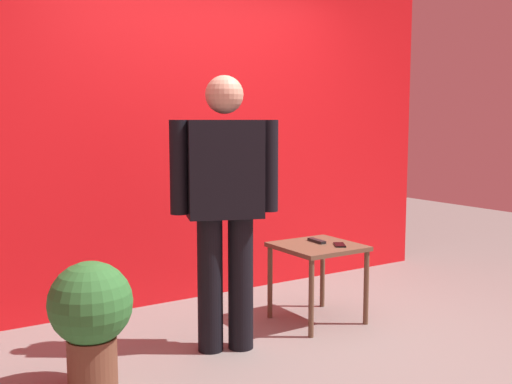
{
  "coord_description": "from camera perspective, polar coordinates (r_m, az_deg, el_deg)",
  "views": [
    {
      "loc": [
        -2.3,
        -2.76,
        1.42
      ],
      "look_at": [
        -0.18,
        0.55,
        0.95
      ],
      "focal_mm": 42.77,
      "sensor_mm": 36.0,
      "label": 1
    }
  ],
  "objects": [
    {
      "name": "ground_plane",
      "position": [
        3.86,
        6.94,
        -14.79
      ],
      "size": [
        12.0,
        12.0,
        0.0
      ],
      "primitive_type": "plane",
      "color": "gray"
    },
    {
      "name": "side_table",
      "position": [
        4.31,
        5.79,
        -5.94
      ],
      "size": [
        0.54,
        0.54,
        0.55
      ],
      "color": "brown",
      "rests_on": "ground_plane"
    },
    {
      "name": "tv_remote",
      "position": [
        4.37,
        5.7,
        -4.56
      ],
      "size": [
        0.05,
        0.17,
        0.02
      ],
      "primitive_type": "cube",
      "rotation": [
        0.0,
        0.0,
        -0.05
      ],
      "color": "black",
      "rests_on": "side_table"
    },
    {
      "name": "back_wall_red",
      "position": [
        4.9,
        -4.64,
        6.58
      ],
      "size": [
        4.43,
        0.12,
        2.8
      ],
      "primitive_type": "cube",
      "color": "red",
      "rests_on": "ground_plane"
    },
    {
      "name": "cell_phone",
      "position": [
        4.27,
        7.83,
        -4.92
      ],
      "size": [
        0.14,
        0.16,
        0.01
      ],
      "primitive_type": "cube",
      "rotation": [
        0.0,
        0.0,
        -0.56
      ],
      "color": "black",
      "rests_on": "side_table"
    },
    {
      "name": "potted_plant",
      "position": [
        3.35,
        -15.19,
        -10.97
      ],
      "size": [
        0.44,
        0.44,
        0.69
      ],
      "color": "brown",
      "rests_on": "ground_plane"
    },
    {
      "name": "standing_person",
      "position": [
        3.68,
        -2.92,
        -0.67
      ],
      "size": [
        0.66,
        0.37,
        1.68
      ],
      "color": "black",
      "rests_on": "ground_plane"
    }
  ]
}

